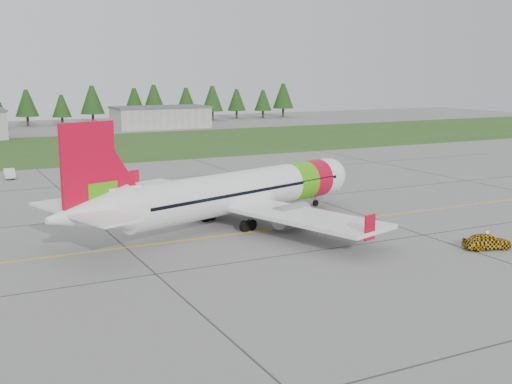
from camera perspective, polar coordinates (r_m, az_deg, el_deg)
ground at (r=53.58m, az=6.59°, el=-5.04°), size 320.00×320.00×0.00m
aircraft at (r=61.16m, az=-1.84°, el=-0.05°), size 34.15×32.32×10.66m
follow_me_car at (r=55.98m, az=19.91°, el=-2.85°), size 1.73×1.89×3.94m
service_van at (r=94.13m, az=-21.13°, el=2.36°), size 1.46×1.39×4.06m
grass_strip at (r=128.98m, az=-13.91°, el=3.92°), size 320.00×50.00×0.03m
taxi_guideline at (r=60.18m, az=2.39°, el=-3.21°), size 120.00×0.25×0.02m
hangar_east at (r=170.05m, az=-8.48°, el=6.55°), size 24.00×12.00×5.20m
treeline at (r=183.43m, az=-18.01°, el=7.19°), size 160.00×8.00×10.00m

